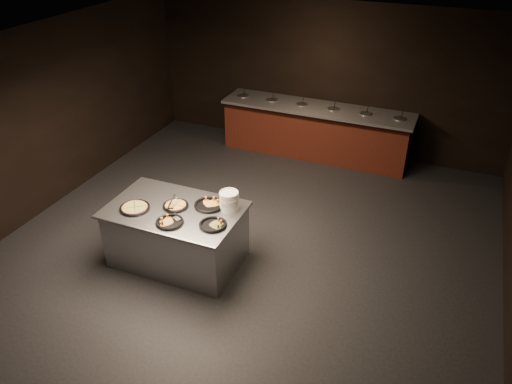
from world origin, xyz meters
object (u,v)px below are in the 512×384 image
(pan_veggie_whole, at_px, (135,208))
(pan_cheese_whole, at_px, (176,205))
(serving_counter, at_px, (177,236))
(plate_stack, at_px, (229,201))

(pan_veggie_whole, bearing_deg, pan_cheese_whole, 28.96)
(pan_veggie_whole, relative_size, pan_cheese_whole, 1.16)
(serving_counter, bearing_deg, pan_veggie_whole, -155.91)
(plate_stack, bearing_deg, pan_veggie_whole, -156.81)
(pan_cheese_whole, bearing_deg, serving_counter, -81.38)
(serving_counter, distance_m, pan_veggie_whole, 0.71)
(serving_counter, bearing_deg, plate_stack, 21.93)
(plate_stack, bearing_deg, pan_cheese_whole, -161.10)
(plate_stack, xyz_separation_m, pan_cheese_whole, (-0.69, -0.24, -0.11))
(serving_counter, relative_size, plate_stack, 7.08)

